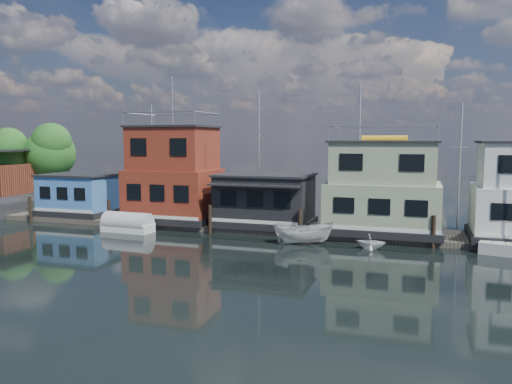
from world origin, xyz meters
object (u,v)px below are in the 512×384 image
(houseboat_dark, at_px, (265,200))
(tarp_runabout, at_px, (128,224))
(houseboat_green, at_px, (383,189))
(dinghy_white, at_px, (371,241))
(motorboat, at_px, (304,233))
(houseboat_blue, at_px, (80,194))
(houseboat_red, at_px, (174,176))

(houseboat_dark, bearing_deg, tarp_runabout, -157.36)
(houseboat_dark, distance_m, houseboat_green, 9.07)
(dinghy_white, xyz_separation_m, motorboat, (-4.50, 0.07, 0.29))
(houseboat_blue, xyz_separation_m, houseboat_red, (9.50, 0.00, 1.90))
(motorboat, bearing_deg, houseboat_red, 56.32)
(houseboat_green, relative_size, dinghy_white, 4.38)
(houseboat_green, bearing_deg, houseboat_red, -180.00)
(houseboat_blue, xyz_separation_m, houseboat_dark, (17.50, -0.02, 0.21))
(tarp_runabout, bearing_deg, houseboat_green, 15.53)
(houseboat_red, xyz_separation_m, houseboat_dark, (8.00, -0.02, -1.69))
(houseboat_blue, distance_m, houseboat_dark, 17.50)
(houseboat_blue, height_order, houseboat_green, houseboat_green)
(houseboat_green, relative_size, tarp_runabout, 2.03)
(houseboat_red, distance_m, dinghy_white, 17.56)
(houseboat_dark, xyz_separation_m, tarp_runabout, (-9.88, -4.12, -1.80))
(motorboat, bearing_deg, houseboat_dark, 29.89)
(houseboat_green, distance_m, motorboat, 7.04)
(houseboat_green, relative_size, motorboat, 2.05)
(houseboat_green, xyz_separation_m, motorboat, (-4.87, -4.27, -2.76))
(houseboat_blue, height_order, dinghy_white, houseboat_blue)
(houseboat_red, relative_size, houseboat_dark, 1.60)
(houseboat_green, bearing_deg, dinghy_white, -94.86)
(houseboat_red, height_order, houseboat_dark, houseboat_red)
(houseboat_dark, bearing_deg, dinghy_white, -26.55)
(houseboat_red, height_order, houseboat_green, houseboat_red)
(houseboat_blue, distance_m, tarp_runabout, 8.82)
(houseboat_red, height_order, motorboat, houseboat_red)
(houseboat_green, distance_m, tarp_runabout, 19.55)
(dinghy_white, bearing_deg, houseboat_red, 76.36)
(motorboat, bearing_deg, dinghy_white, -105.14)
(tarp_runabout, xyz_separation_m, motorboat, (14.00, -0.13, 0.18))
(dinghy_white, distance_m, motorboat, 4.51)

